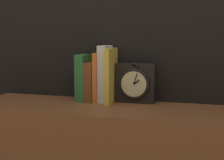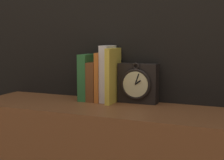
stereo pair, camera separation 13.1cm
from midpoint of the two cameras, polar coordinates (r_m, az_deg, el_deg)
The scene contains 7 objects.
wall_back at distance 1.49m, azimuth -0.38°, elevation 12.12°, with size 6.00×0.05×2.60m.
clock at distance 1.41m, azimuth 1.67°, elevation -0.56°, with size 0.18×0.08×0.18m.
book_slot0_green at distance 1.47m, azimuth -7.81°, elevation 0.43°, with size 0.04×0.12×0.22m.
book_slot1_brown at distance 1.46m, azimuth -6.31°, elevation -0.32°, with size 0.04×0.12×0.18m.
book_slot2_orange at distance 1.44m, azimuth -5.09°, elevation 0.50°, with size 0.02×0.12×0.23m.
book_slot3_white at distance 1.43m, azimuth -3.92°, elevation 1.13°, with size 0.04×0.12×0.26m.
book_slot4_yellow at distance 1.40m, azimuth -2.84°, elevation 0.79°, with size 0.02×0.15×0.25m.
Camera 1 is at (0.37, -1.25, 1.18)m, focal length 50.00 mm.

